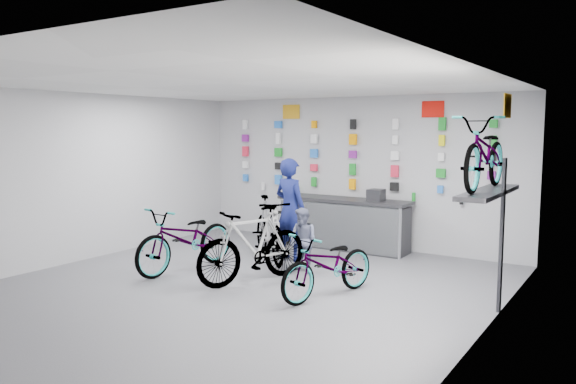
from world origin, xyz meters
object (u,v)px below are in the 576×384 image
Objects in this scene: counter at (343,224)px; bike_left at (186,238)px; bike_center at (253,245)px; bike_service at (269,229)px; bike_right at (329,265)px; clerk at (290,209)px; customer at (303,240)px.

counter is 1.30× the size of bike_left.
bike_center is 1.44m from bike_service.
counter is 1.41× the size of bike_service.
clerk is at bearing 150.93° from bike_right.
bike_left is 1.12× the size of clerk.
bike_left is at bearing 67.65° from clerk.
clerk reaches higher than bike_service.
bike_center is 1.06× the size of clerk.
counter is at bearing 128.63° from bike_right.
customer is (0.30, -2.03, 0.05)m from counter.
bike_center is 1.65m from clerk.
counter is at bearing -94.27° from clerk.
bike_center reaches higher than bike_right.
counter reaches higher than bike_right.
bike_left is 1.37m from bike_center.
bike_service is at bearing 64.82° from bike_left.
bike_right is 2.38m from bike_service.
bike_service is at bearing 55.40° from clerk.
bike_center is at bearing 112.48° from clerk.
bike_right is (2.72, -0.03, -0.08)m from bike_left.
bike_center reaches higher than counter.
customer is at bearing 90.12° from bike_center.
customer is (0.67, -0.66, -0.38)m from clerk.
customer is at bearing 33.46° from bike_left.
clerk is (-1.68, 1.62, 0.46)m from bike_right.
counter is 1.52× the size of bike_right.
customer reaches higher than counter.
customer is (0.34, 0.92, -0.05)m from bike_center.
clerk reaches higher than bike_right.
bike_service is (0.76, 1.32, 0.03)m from bike_left.
bike_center reaches higher than bike_service.
bike_service is (-1.96, 1.35, 0.11)m from bike_right.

